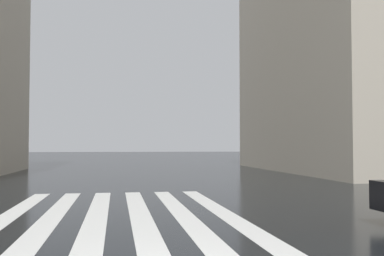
# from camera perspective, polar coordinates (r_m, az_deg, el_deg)

# --- Properties ---
(zebra_crossing) EXTENTS (13.00, 5.50, 0.01)m
(zebra_crossing) POSITION_cam_1_polar(r_m,az_deg,el_deg) (9.57, -9.17, -12.00)
(zebra_crossing) COLOR silver
(zebra_crossing) RESTS_ON ground_plane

